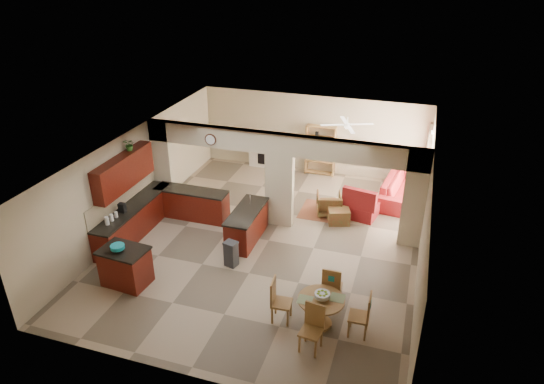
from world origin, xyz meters
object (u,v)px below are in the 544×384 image
(kitchen_island, at_px, (126,266))
(sofa, at_px, (402,188))
(dining_table, at_px, (321,307))
(armchair, at_px, (329,204))

(kitchen_island, relative_size, sofa, 0.45)
(dining_table, bearing_deg, sofa, 79.55)
(kitchen_island, bearing_deg, dining_table, 4.63)
(dining_table, xyz_separation_m, armchair, (-0.82, 4.87, -0.13))
(kitchen_island, xyz_separation_m, dining_table, (4.76, -0.00, -0.01))
(armchair, bearing_deg, sofa, -156.03)
(kitchen_island, distance_m, sofa, 8.85)
(dining_table, relative_size, sofa, 0.38)
(kitchen_island, bearing_deg, sofa, 52.29)
(sofa, height_order, armchair, sofa)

